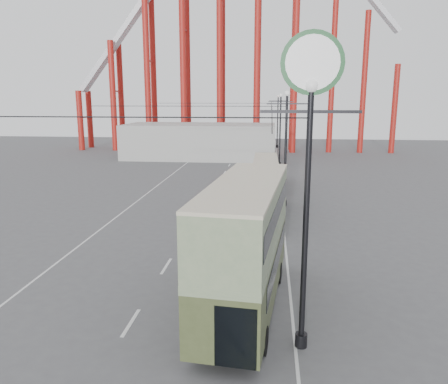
# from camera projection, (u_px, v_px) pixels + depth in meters

# --- Properties ---
(ground) EXTENTS (160.00, 160.00, 0.00)m
(ground) POSITION_uv_depth(u_px,v_px,m) (167.00, 301.00, 19.15)
(ground) COLOR #505052
(ground) RESTS_ON ground
(road_markings) EXTENTS (12.52, 120.00, 0.01)m
(road_markings) POSITION_uv_depth(u_px,v_px,m) (209.00, 199.00, 38.39)
(road_markings) COLOR silver
(road_markings) RESTS_ON ground
(lamp_post_near) EXTENTS (3.20, 0.44, 10.80)m
(lamp_post_near) POSITION_uv_depth(u_px,v_px,m) (310.00, 125.00, 14.01)
(lamp_post_near) COLOR black
(lamp_post_near) RESTS_ON ground
(lamp_post_mid) EXTENTS (3.20, 0.44, 9.32)m
(lamp_post_mid) POSITION_uv_depth(u_px,v_px,m) (286.00, 150.00, 35.10)
(lamp_post_mid) COLOR black
(lamp_post_mid) RESTS_ON ground
(lamp_post_far) EXTENTS (3.20, 0.44, 9.32)m
(lamp_post_far) POSITION_uv_depth(u_px,v_px,m) (280.00, 130.00, 56.49)
(lamp_post_far) COLOR black
(lamp_post_far) RESTS_ON ground
(lamp_post_distant) EXTENTS (3.20, 0.44, 9.32)m
(lamp_post_distant) POSITION_uv_depth(u_px,v_px,m) (278.00, 121.00, 77.88)
(lamp_post_distant) COLOR black
(lamp_post_distant) RESTS_ON ground
(roller_coaster) EXTENTS (52.95, 5.00, 55.48)m
(roller_coaster) POSITION_uv_depth(u_px,v_px,m) (230.00, 8.00, 69.90)
(roller_coaster) COLOR maroon
(roller_coaster) RESTS_ON ground
(fairground_shed) EXTENTS (22.00, 10.00, 5.00)m
(fairground_shed) POSITION_uv_depth(u_px,v_px,m) (200.00, 141.00, 64.94)
(fairground_shed) COLOR #A2A19C
(fairground_shed) RESTS_ON ground
(double_decker_bus) EXTENTS (3.58, 10.38, 5.46)m
(double_decker_bus) POSITION_uv_depth(u_px,v_px,m) (246.00, 239.00, 17.90)
(double_decker_bus) COLOR #3C4525
(double_decker_bus) RESTS_ON ground
(single_decker_green) EXTENTS (3.57, 10.77, 2.99)m
(single_decker_green) POSITION_uv_depth(u_px,v_px,m) (260.00, 194.00, 32.65)
(single_decker_green) COLOR gray
(single_decker_green) RESTS_ON ground
(single_decker_cream) EXTENTS (2.46, 9.32, 2.89)m
(single_decker_cream) POSITION_uv_depth(u_px,v_px,m) (266.00, 171.00, 43.75)
(single_decker_cream) COLOR beige
(single_decker_cream) RESTS_ON ground
(pedestrian) EXTENTS (0.61, 0.44, 1.58)m
(pedestrian) POSITION_uv_depth(u_px,v_px,m) (233.00, 227.00, 27.54)
(pedestrian) COLOR black
(pedestrian) RESTS_ON ground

